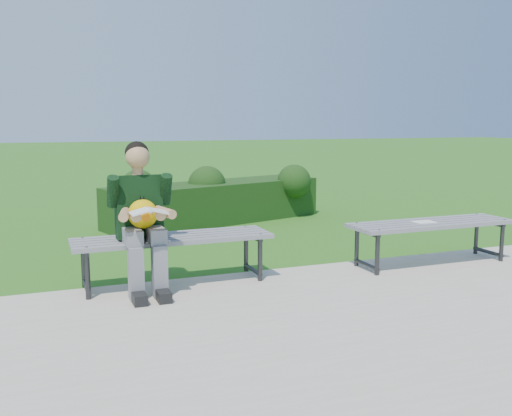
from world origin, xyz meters
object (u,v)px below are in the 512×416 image
Objects in this scene: hedge at (216,198)px; seated_boy at (141,213)px; bench_left at (173,242)px; bench_right at (431,227)px; paper_sheet at (424,222)px.

seated_boy reaches higher than hedge.
bench_right is (2.70, -0.23, 0.00)m from bench_left.
seated_boy is (-1.68, -3.22, 0.36)m from hedge.
hedge reaches higher than paper_sheet.
bench_left is 0.43m from seated_boy.
bench_right reaches higher than paper_sheet.
bench_left is at bearing 17.79° from seated_boy.
hedge reaches higher than bench_right.
paper_sheet is at bearing 180.00° from bench_right.
bench_right is 1.37× the size of seated_boy.
bench_right is (1.32, -3.35, 0.06)m from hedge.
hedge is at bearing 109.93° from paper_sheet.
bench_right is 3.02m from seated_boy.
bench_left is at bearing -113.82° from hedge.
seated_boy is (-3.00, 0.13, 0.30)m from bench_right.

